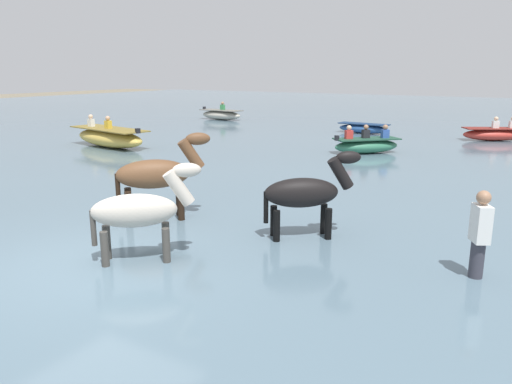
{
  "coord_description": "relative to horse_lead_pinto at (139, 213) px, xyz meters",
  "views": [
    {
      "loc": [
        5.9,
        -4.83,
        3.26
      ],
      "look_at": [
        0.76,
        3.6,
        0.84
      ],
      "focal_mm": 35.1,
      "sensor_mm": 36.0,
      "label": 1
    }
  ],
  "objects": [
    {
      "name": "ground_plane",
      "position": [
        -0.51,
        -0.55,
        -1.11
      ],
      "size": [
        120.0,
        120.0,
        0.0
      ],
      "primitive_type": "plane",
      "color": "#756B56"
    },
    {
      "name": "boat_distant_west",
      "position": [
        -12.12,
        19.3,
        -0.47
      ],
      "size": [
        2.8,
        1.14,
        1.06
      ],
      "color": "#B2AD9E",
      "rests_on": "water_surface"
    },
    {
      "name": "horse_lead_pinto",
      "position": [
        0.0,
        0.0,
        0.0
      ],
      "size": [
        1.48,
        1.37,
        1.87
      ],
      "color": "beige",
      "rests_on": "ground"
    },
    {
      "name": "boat_mid_channel",
      "position": [
        -0.51,
        11.9,
        -0.48
      ],
      "size": [
        2.32,
        2.37,
        1.01
      ],
      "color": "#337556",
      "rests_on": "water_surface"
    },
    {
      "name": "water_surface",
      "position": [
        -0.51,
        9.45,
        -0.94
      ],
      "size": [
        90.0,
        90.0,
        0.34
      ],
      "primitive_type": "cube",
      "color": "slate",
      "rests_on": "ground"
    },
    {
      "name": "horse_flank_bay",
      "position": [
        -1.29,
        1.83,
        0.11
      ],
      "size": [
        1.55,
        1.59,
        2.06
      ],
      "color": "brown",
      "rests_on": "ground"
    },
    {
      "name": "boat_near_starboard",
      "position": [
        -2.58,
        17.42,
        -0.54
      ],
      "size": [
        2.5,
        0.91,
        0.46
      ],
      "color": "#28518E",
      "rests_on": "water_surface"
    },
    {
      "name": "horse_trailing_black",
      "position": [
        1.7,
        2.35,
        0.01
      ],
      "size": [
        1.54,
        1.32,
        1.88
      ],
      "color": "black",
      "rests_on": "ground"
    },
    {
      "name": "boat_near_port",
      "position": [
        3.01,
        17.88,
        -0.49
      ],
      "size": [
        2.7,
        2.06,
        1.01
      ],
      "color": "#BC382D",
      "rests_on": "water_surface"
    },
    {
      "name": "person_spectator_far",
      "position": [
        4.59,
        2.02,
        -0.24
      ],
      "size": [
        0.33,
        0.38,
        1.63
      ],
      "color": "#383842",
      "rests_on": "ground"
    },
    {
      "name": "boat_distant_east",
      "position": [
        -9.56,
        8.17,
        -0.4
      ],
      "size": [
        4.06,
        1.88,
        1.2
      ],
      "color": "gold",
      "rests_on": "water_surface"
    }
  ]
}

